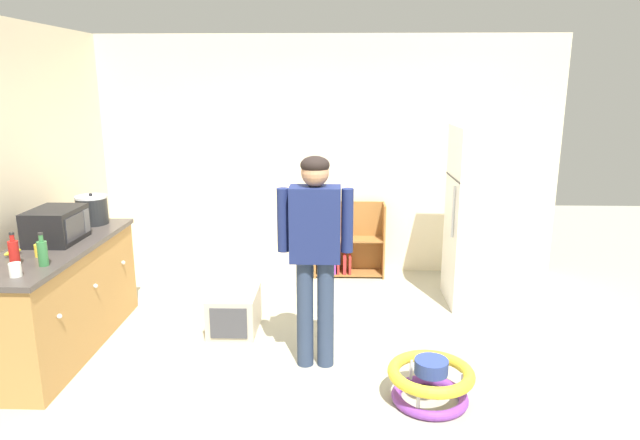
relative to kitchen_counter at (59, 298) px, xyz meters
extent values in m
plane|color=#AAA68F|center=(2.20, -0.21, -0.45)|extent=(12.00, 12.00, 0.00)
cube|color=beige|center=(2.20, 2.12, 0.90)|extent=(5.20, 0.06, 2.70)
cube|color=beige|center=(-0.43, 0.60, 0.90)|extent=(0.06, 2.99, 2.70)
cube|color=#AD7B3F|center=(0.00, 0.00, -0.02)|extent=(0.60, 1.83, 0.86)
cube|color=#463E3B|center=(0.00, 0.00, 0.43)|extent=(0.64, 1.87, 0.04)
sphere|color=silver|center=(0.31, -0.61, 0.11)|extent=(0.04, 0.04, 0.04)
sphere|color=silver|center=(0.31, 0.00, 0.11)|extent=(0.04, 0.04, 0.04)
sphere|color=silver|center=(0.31, 0.61, 0.11)|extent=(0.04, 0.04, 0.04)
cube|color=white|center=(3.77, 1.15, 0.44)|extent=(0.70, 0.68, 1.78)
cylinder|color=silver|center=(3.40, 0.98, 0.53)|extent=(0.02, 0.02, 0.50)
cube|color=#333333|center=(3.42, 1.15, 0.83)|extent=(0.01, 0.67, 0.01)
cube|color=#9A6430|center=(2.05, 1.90, -0.03)|extent=(0.02, 0.28, 0.85)
cube|color=#9A6430|center=(2.83, 1.90, -0.03)|extent=(0.02, 0.28, 0.85)
cube|color=#9D6730|center=(2.44, 2.03, -0.03)|extent=(0.80, 0.02, 0.85)
cube|color=#9A6430|center=(2.44, 1.90, -0.42)|extent=(0.76, 0.24, 0.02)
cube|color=#9A6430|center=(2.44, 1.90, -0.02)|extent=(0.76, 0.24, 0.02)
cube|color=#79684A|center=(2.09, 1.88, -0.32)|extent=(0.03, 0.17, 0.19)
cube|color=purple|center=(2.09, 1.88, 0.10)|extent=(0.03, 0.17, 0.22)
cube|color=#813191|center=(2.13, 1.88, -0.32)|extent=(0.03, 0.17, 0.18)
cube|color=#2C59A1|center=(2.15, 1.88, 0.12)|extent=(0.03, 0.17, 0.26)
cube|color=silver|center=(2.22, 1.88, -0.30)|extent=(0.03, 0.17, 0.22)
cube|color=brown|center=(2.20, 1.88, 0.09)|extent=(0.02, 0.17, 0.20)
cube|color=purple|center=(2.27, 1.88, -0.30)|extent=(0.03, 0.17, 0.23)
cube|color=red|center=(2.23, 1.88, 0.11)|extent=(0.03, 0.17, 0.24)
cube|color=red|center=(2.31, 1.88, -0.33)|extent=(0.03, 0.17, 0.16)
cube|color=#8A418E|center=(2.28, 1.88, 0.08)|extent=(0.03, 0.17, 0.17)
cube|color=red|center=(2.39, 1.88, -0.31)|extent=(0.03, 0.17, 0.21)
cube|color=#7A6049|center=(2.40, 1.88, 0.09)|extent=(0.03, 0.17, 0.20)
cube|color=red|center=(2.45, 1.88, -0.31)|extent=(0.03, 0.17, 0.20)
cylinder|color=#2C3A54|center=(2.05, -0.21, -0.02)|extent=(0.13, 0.13, 0.87)
cylinder|color=#2C3A54|center=(2.21, -0.21, -0.02)|extent=(0.13, 0.13, 0.87)
cube|color=navy|center=(2.13, -0.21, 0.70)|extent=(0.38, 0.22, 0.57)
cylinder|color=navy|center=(1.89, -0.21, 0.73)|extent=(0.09, 0.09, 0.48)
cylinder|color=navy|center=(2.37, -0.21, 0.73)|extent=(0.09, 0.09, 0.48)
sphere|color=tan|center=(2.13, -0.21, 1.09)|extent=(0.21, 0.21, 0.21)
ellipsoid|color=black|center=(2.13, -0.21, 1.15)|extent=(0.22, 0.22, 0.13)
torus|color=purple|center=(2.96, -0.72, -0.42)|extent=(0.54, 0.54, 0.07)
torus|color=yellow|center=(2.96, -0.72, -0.23)|extent=(0.60, 0.60, 0.08)
cylinder|color=#2E418D|center=(2.96, -0.72, -0.18)|extent=(0.23, 0.23, 0.10)
cylinder|color=silver|center=(3.18, -0.72, -0.32)|extent=(0.02, 0.02, 0.18)
cylinder|color=silver|center=(2.85, -0.53, -0.32)|extent=(0.02, 0.02, 0.18)
cylinder|color=silver|center=(2.85, -0.91, -0.32)|extent=(0.02, 0.02, 0.18)
cube|color=beige|center=(1.37, 0.41, -0.27)|extent=(0.42, 0.54, 0.36)
cube|color=#424247|center=(1.37, 0.13, -0.27)|extent=(0.32, 0.01, 0.27)
cube|color=black|center=(-0.02, 0.12, 0.59)|extent=(0.36, 0.48, 0.28)
cube|color=#2D2D33|center=(0.17, 0.07, 0.59)|extent=(0.01, 0.31, 0.20)
cube|color=#515156|center=(0.17, 0.28, 0.59)|extent=(0.01, 0.10, 0.20)
cylinder|color=black|center=(0.02, 0.72, 0.57)|extent=(0.28, 0.28, 0.25)
cylinder|color=silver|center=(0.02, 0.72, 0.70)|extent=(0.29, 0.29, 0.02)
sphere|color=black|center=(0.02, 0.72, 0.73)|extent=(0.03, 0.03, 0.03)
ellipsoid|color=yellow|center=(-0.17, -0.27, 0.48)|extent=(0.09, 0.16, 0.04)
ellipsoid|color=yellow|center=(-0.16, -0.27, 0.48)|extent=(0.04, 0.15, 0.04)
ellipsoid|color=yellow|center=(-0.14, -0.27, 0.48)|extent=(0.09, 0.16, 0.04)
cylinder|color=#33753D|center=(0.19, -0.50, 0.54)|extent=(0.07, 0.07, 0.18)
cylinder|color=#33753D|center=(0.19, -0.50, 0.65)|extent=(0.03, 0.03, 0.05)
cylinder|color=black|center=(0.19, -0.50, 0.69)|extent=(0.04, 0.04, 0.02)
cylinder|color=red|center=(-0.02, -0.49, 0.54)|extent=(0.07, 0.07, 0.18)
cylinder|color=red|center=(-0.02, -0.49, 0.65)|extent=(0.03, 0.03, 0.05)
cylinder|color=black|center=(-0.02, -0.49, 0.69)|extent=(0.04, 0.04, 0.02)
cylinder|color=yellow|center=(0.05, -0.28, 0.50)|extent=(0.08, 0.08, 0.09)
cylinder|color=white|center=(0.11, -0.73, 0.50)|extent=(0.08, 0.08, 0.09)
camera|label=1|loc=(2.30, -4.25, 1.74)|focal=31.34mm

